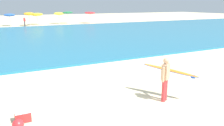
{
  "coord_description": "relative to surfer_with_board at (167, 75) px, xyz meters",
  "views": [
    {
      "loc": [
        -3.77,
        -7.47,
        3.71
      ],
      "look_at": [
        1.17,
        1.94,
        1.1
      ],
      "focal_mm": 38.75,
      "sensor_mm": 36.0,
      "label": 1
    }
  ],
  "objects": [
    {
      "name": "sea",
      "position": [
        -2.35,
        20.63,
        -0.95
      ],
      "size": [
        120.0,
        28.0,
        0.14
      ],
      "primitive_type": "cube",
      "color": "teal",
      "rests_on": "ground"
    },
    {
      "name": "beach_umbrella_6",
      "position": [
        6.71,
        39.24,
        0.88
      ],
      "size": [
        1.91,
        1.94,
        2.22
      ],
      "color": "beige",
      "rests_on": "ground"
    },
    {
      "name": "beach_umbrella_7",
      "position": [
        8.38,
        38.91,
        1.05
      ],
      "size": [
        1.94,
        1.96,
        2.34
      ],
      "color": "beige",
      "rests_on": "ground"
    },
    {
      "name": "beachgoer_near_row_mid",
      "position": [
        -0.03,
        36.37,
        -0.18
      ],
      "size": [
        0.32,
        0.2,
        1.58
      ],
      "color": "#383842",
      "rests_on": "ground"
    },
    {
      "name": "beach_umbrella_4",
      "position": [
        0.91,
        37.28,
        1.01
      ],
      "size": [
        1.78,
        1.81,
        2.35
      ],
      "color": "beige",
      "rests_on": "ground"
    },
    {
      "name": "beach_umbrella_5",
      "position": [
        2.56,
        39.01,
        0.8
      ],
      "size": [
        2.17,
        2.22,
        2.21
      ],
      "color": "beige",
      "rests_on": "ground"
    },
    {
      "name": "beach_ball",
      "position": [
        -5.56,
        0.16,
        -0.85
      ],
      "size": [
        0.35,
        0.35,
        0.35
      ],
      "primitive_type": "sphere",
      "color": "red",
      "rests_on": "ground"
    },
    {
      "name": "beach_umbrella_8",
      "position": [
        12.34,
        37.39,
        0.98
      ],
      "size": [
        2.08,
        2.1,
        2.26
      ],
      "color": "beige",
      "rests_on": "ground"
    },
    {
      "name": "surfer_with_board",
      "position": [
        0.0,
        0.0,
        0.0
      ],
      "size": [
        1.39,
        2.2,
        1.73
      ],
      "color": "red",
      "rests_on": "ground"
    },
    {
      "name": "ground_plane",
      "position": [
        -2.35,
        0.46,
        -1.02
      ],
      "size": [
        160.0,
        160.0,
        0.0
      ],
      "primitive_type": "plane",
      "color": "beige"
    },
    {
      "name": "beach_umbrella_3",
      "position": [
        -2.16,
        38.03,
        0.83
      ],
      "size": [
        1.85,
        1.87,
        2.13
      ],
      "color": "beige",
      "rests_on": "ground"
    },
    {
      "name": "cooler_box",
      "position": [
        -5.35,
        0.67,
        -0.84
      ],
      "size": [
        0.49,
        0.35,
        0.37
      ],
      "color": "red",
      "rests_on": "ground"
    }
  ]
}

